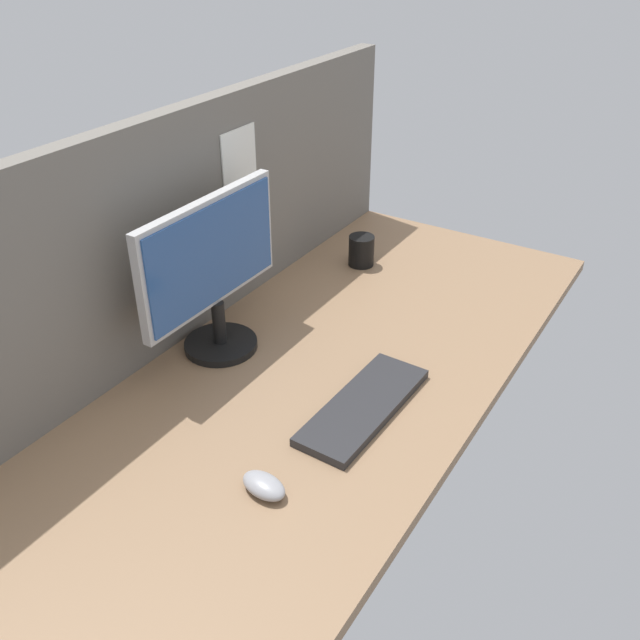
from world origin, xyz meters
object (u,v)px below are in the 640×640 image
(mouse, at_px, (264,486))
(mug_black_travel, at_px, (361,251))
(keyboard, at_px, (364,406))
(monitor, at_px, (212,269))

(mouse, bearing_deg, mug_black_travel, 26.49)
(keyboard, relative_size, mouse, 3.85)
(monitor, bearing_deg, keyboard, -93.71)
(mouse, relative_size, mug_black_travel, 1.04)
(keyboard, bearing_deg, mouse, 174.42)
(keyboard, bearing_deg, mug_black_travel, 31.16)
(keyboard, xyz_separation_m, mug_black_travel, (0.61, 0.34, 0.04))
(monitor, height_order, mug_black_travel, monitor)
(monitor, bearing_deg, mug_black_travel, -7.91)
(monitor, relative_size, mug_black_travel, 4.89)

